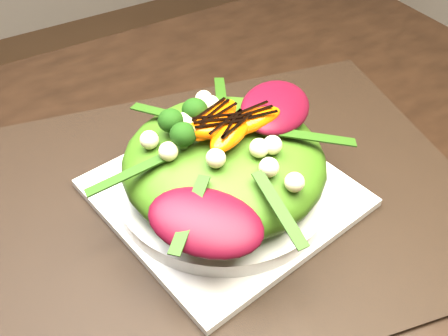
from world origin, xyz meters
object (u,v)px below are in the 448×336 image
placemat (224,197)px  salad_bowl (224,184)px  plate_base (224,193)px  lettuce_mound (224,162)px  orange_segment (210,122)px

placemat → salad_bowl: size_ratio=2.35×
plate_base → lettuce_mound: (0.00, 0.00, 0.04)m
salad_bowl → lettuce_mound: lettuce_mound is taller
placemat → plate_base: (0.00, 0.00, 0.01)m
salad_bowl → orange_segment: orange_segment is taller
placemat → orange_segment: orange_segment is taller
salad_bowl → orange_segment: (-0.01, 0.02, 0.07)m
salad_bowl → lettuce_mound: size_ratio=1.08×
placemat → lettuce_mound: 0.05m
plate_base → lettuce_mound: bearing=0.0°
plate_base → orange_segment: bearing=110.6°
salad_bowl → orange_segment: bearing=110.6°
salad_bowl → lettuce_mound: (0.00, 0.00, 0.03)m
plate_base → orange_segment: size_ratio=3.59×
placemat → orange_segment: (-0.01, 0.02, 0.09)m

